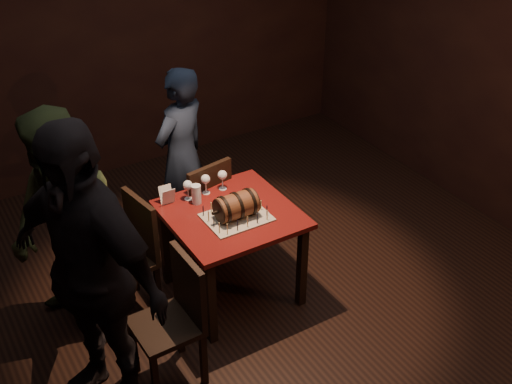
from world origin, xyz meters
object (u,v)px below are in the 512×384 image
pub_table (231,225)px  wine_glass_mid (206,180)px  person_left_front (87,274)px  chair_left_front (176,314)px  person_left_rear (67,233)px  barrel_cake (236,206)px  chair_left_rear (131,251)px  pint_of_ale (196,195)px  chair_back (203,206)px  wine_glass_left (188,186)px  wine_glass_right (222,176)px  person_back (182,156)px

pub_table → wine_glass_mid: 0.39m
wine_glass_mid → person_left_front: (-1.15, -0.76, 0.12)m
chair_left_front → person_left_rear: 0.91m
barrel_cake → chair_left_rear: size_ratio=0.37×
wine_glass_mid → chair_left_rear: 0.75m
pint_of_ale → person_left_front: bearing=-146.7°
barrel_cake → chair_back: 0.67m
pub_table → barrel_cake: (-0.00, -0.09, 0.21)m
chair_back → chair_left_rear: same height
pub_table → person_left_front: (-1.18, -0.44, 0.34)m
wine_glass_mid → pint_of_ale: size_ratio=1.07×
chair_back → wine_glass_left: bearing=-138.7°
wine_glass_left → wine_glass_mid: bearing=3.1°
pub_table → person_left_front: bearing=-159.7°
wine_glass_right → pint_of_ale: (-0.26, -0.07, -0.05)m
wine_glass_left → chair_left_front: bearing=-121.4°
barrel_cake → wine_glass_right: size_ratio=2.15×
chair_left_front → person_back: bearing=62.7°
wine_glass_left → person_left_rear: person_left_rear is taller
chair_back → person_left_rear: person_left_rear is taller
wine_glass_left → wine_glass_right: 0.29m
pub_table → pint_of_ale: (-0.15, 0.24, 0.18)m
barrel_cake → person_left_front: bearing=-163.5°
wine_glass_mid → person_left_front: person_left_front is taller
pub_table → wine_glass_right: (0.10, 0.31, 0.23)m
chair_back → chair_left_rear: bearing=-160.3°
wine_glass_left → chair_back: 0.44m
wine_glass_left → chair_back: bearing=41.3°
chair_back → barrel_cake: bearing=-92.3°
pub_table → chair_back: bearing=87.6°
wine_glass_left → person_back: 0.66m
chair_left_front → person_left_front: 0.67m
wine_glass_mid → wine_glass_right: bearing=-4.7°
pint_of_ale → chair_left_rear: chair_left_rear is taller
wine_glass_left → chair_back: (0.21, 0.18, -0.35)m
pint_of_ale → pub_table: bearing=-57.0°
wine_glass_left → chair_left_front: 1.04m
chair_left_rear → person_left_rear: 0.55m
barrel_cake → person_back: size_ratio=0.22×
pub_table → person_back: bearing=87.0°
pint_of_ale → person_left_rear: person_left_rear is taller
chair_back → person_left_front: (-1.20, -0.93, 0.46)m
wine_glass_mid → chair_left_front: chair_left_front is taller
pub_table → wine_glass_mid: (-0.03, 0.32, 0.23)m
pub_table → person_left_front: person_left_front is taller
wine_glass_right → chair_left_rear: size_ratio=0.17×
person_left_rear → wine_glass_mid: bearing=81.4°
wine_glass_right → chair_left_front: chair_left_front is taller
barrel_cake → wine_glass_left: barrel_cake is taller
wine_glass_left → pint_of_ale: (0.03, -0.07, -0.05)m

